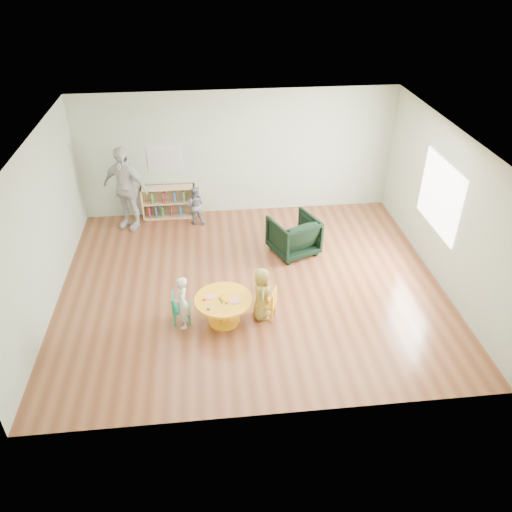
{
  "coord_description": "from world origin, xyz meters",
  "views": [
    {
      "loc": [
        -0.72,
        -7.47,
        5.54
      ],
      "look_at": [
        0.05,
        -0.3,
        0.83
      ],
      "focal_mm": 35.0,
      "sensor_mm": 36.0,
      "label": 1
    }
  ],
  "objects_px": {
    "activity_table": "(224,306)",
    "toddler": "(195,205)",
    "child_left": "(182,303)",
    "armchair": "(294,235)",
    "child_right": "(262,294)",
    "adult_caretaker": "(125,188)",
    "kid_chair_right": "(269,303)",
    "kid_chair_left": "(179,307)",
    "bookshelf": "(168,202)"
  },
  "relations": [
    {
      "from": "activity_table",
      "to": "toddler",
      "type": "height_order",
      "value": "toddler"
    },
    {
      "from": "child_left",
      "to": "toddler",
      "type": "xyz_separation_m",
      "value": [
        0.23,
        3.49,
        -0.03
      ]
    },
    {
      "from": "armchair",
      "to": "toddler",
      "type": "xyz_separation_m",
      "value": [
        -1.96,
        1.43,
        0.05
      ]
    },
    {
      "from": "child_right",
      "to": "adult_caretaker",
      "type": "bearing_deg",
      "value": 41.43
    },
    {
      "from": "activity_table",
      "to": "adult_caretaker",
      "type": "distance_m",
      "value": 4.01
    },
    {
      "from": "kid_chair_right",
      "to": "toddler",
      "type": "distance_m",
      "value": 3.63
    },
    {
      "from": "armchair",
      "to": "child_left",
      "type": "xyz_separation_m",
      "value": [
        -2.19,
        -2.06,
        0.08
      ]
    },
    {
      "from": "kid_chair_left",
      "to": "child_right",
      "type": "relative_size",
      "value": 0.58
    },
    {
      "from": "kid_chair_right",
      "to": "toddler",
      "type": "height_order",
      "value": "toddler"
    },
    {
      "from": "kid_chair_left",
      "to": "adult_caretaker",
      "type": "relative_size",
      "value": 0.3
    },
    {
      "from": "armchair",
      "to": "child_left",
      "type": "distance_m",
      "value": 3.01
    },
    {
      "from": "armchair",
      "to": "toddler",
      "type": "height_order",
      "value": "toddler"
    },
    {
      "from": "kid_chair_right",
      "to": "bookshelf",
      "type": "distance_m",
      "value": 4.23
    },
    {
      "from": "child_right",
      "to": "adult_caretaker",
      "type": "xyz_separation_m",
      "value": [
        -2.55,
        3.43,
        0.44
      ]
    },
    {
      "from": "bookshelf",
      "to": "toddler",
      "type": "xyz_separation_m",
      "value": [
        0.61,
        -0.39,
        0.08
      ]
    },
    {
      "from": "armchair",
      "to": "child_left",
      "type": "bearing_deg",
      "value": 20.91
    },
    {
      "from": "bookshelf",
      "to": "armchair",
      "type": "relative_size",
      "value": 1.38
    },
    {
      "from": "bookshelf",
      "to": "child_left",
      "type": "relative_size",
      "value": 1.26
    },
    {
      "from": "kid_chair_right",
      "to": "adult_caretaker",
      "type": "bearing_deg",
      "value": 58.72
    },
    {
      "from": "child_left",
      "to": "adult_caretaker",
      "type": "xyz_separation_m",
      "value": [
        -1.23,
        3.52,
        0.45
      ]
    },
    {
      "from": "bookshelf",
      "to": "activity_table",
      "type": "bearing_deg",
      "value": -74.71
    },
    {
      "from": "bookshelf",
      "to": "kid_chair_left",
      "type": "bearing_deg",
      "value": -85.24
    },
    {
      "from": "kid_chair_left",
      "to": "bookshelf",
      "type": "relative_size",
      "value": 0.46
    },
    {
      "from": "child_left",
      "to": "adult_caretaker",
      "type": "bearing_deg",
      "value": -162.63
    },
    {
      "from": "bookshelf",
      "to": "child_right",
      "type": "bearing_deg",
      "value": -65.88
    },
    {
      "from": "kid_chair_left",
      "to": "kid_chair_right",
      "type": "distance_m",
      "value": 1.5
    },
    {
      "from": "kid_chair_left",
      "to": "child_right",
      "type": "xyz_separation_m",
      "value": [
        1.38,
        -0.03,
        0.18
      ]
    },
    {
      "from": "child_right",
      "to": "adult_caretaker",
      "type": "height_order",
      "value": "adult_caretaker"
    },
    {
      "from": "child_left",
      "to": "toddler",
      "type": "distance_m",
      "value": 3.5
    },
    {
      "from": "adult_caretaker",
      "to": "activity_table",
      "type": "bearing_deg",
      "value": -33.63
    },
    {
      "from": "child_right",
      "to": "adult_caretaker",
      "type": "relative_size",
      "value": 0.52
    },
    {
      "from": "kid_chair_left",
      "to": "child_left",
      "type": "xyz_separation_m",
      "value": [
        0.07,
        -0.12,
        0.18
      ]
    },
    {
      "from": "bookshelf",
      "to": "kid_chair_right",
      "type": "bearing_deg",
      "value": -64.57
    },
    {
      "from": "adult_caretaker",
      "to": "bookshelf",
      "type": "bearing_deg",
      "value": 51.15
    },
    {
      "from": "activity_table",
      "to": "bookshelf",
      "type": "height_order",
      "value": "bookshelf"
    },
    {
      "from": "bookshelf",
      "to": "child_left",
      "type": "distance_m",
      "value": 3.9
    },
    {
      "from": "activity_table",
      "to": "kid_chair_left",
      "type": "distance_m",
      "value": 0.74
    },
    {
      "from": "armchair",
      "to": "kid_chair_left",
      "type": "bearing_deg",
      "value": 18.35
    },
    {
      "from": "kid_chair_left",
      "to": "kid_chair_right",
      "type": "height_order",
      "value": "kid_chair_right"
    },
    {
      "from": "adult_caretaker",
      "to": "toddler",
      "type": "bearing_deg",
      "value": 26.73
    },
    {
      "from": "activity_table",
      "to": "kid_chair_left",
      "type": "height_order",
      "value": "kid_chair_left"
    },
    {
      "from": "armchair",
      "to": "adult_caretaker",
      "type": "bearing_deg",
      "value": -45.36
    },
    {
      "from": "child_right",
      "to": "bookshelf",
      "type": "bearing_deg",
      "value": 28.94
    },
    {
      "from": "armchair",
      "to": "adult_caretaker",
      "type": "xyz_separation_m",
      "value": [
        -3.42,
        1.46,
        0.53
      ]
    },
    {
      "from": "kid_chair_left",
      "to": "child_left",
      "type": "height_order",
      "value": "child_left"
    },
    {
      "from": "toddler",
      "to": "adult_caretaker",
      "type": "xyz_separation_m",
      "value": [
        -1.46,
        0.03,
        0.48
      ]
    },
    {
      "from": "armchair",
      "to": "child_right",
      "type": "bearing_deg",
      "value": 43.71
    },
    {
      "from": "bookshelf",
      "to": "adult_caretaker",
      "type": "relative_size",
      "value": 0.65
    },
    {
      "from": "child_left",
      "to": "toddler",
      "type": "bearing_deg",
      "value": 174.29
    },
    {
      "from": "activity_table",
      "to": "child_left",
      "type": "distance_m",
      "value": 0.69
    }
  ]
}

